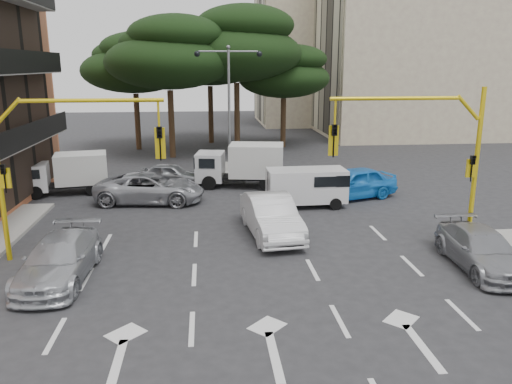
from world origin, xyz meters
TOP-DOWN VIEW (x-y plane):
  - ground at (0.00, 0.00)m, footprint 120.00×120.00m
  - median_strip at (0.00, 16.00)m, footprint 1.40×6.00m
  - apartment_beige_near at (19.95, 32.00)m, footprint 20.20×12.15m
  - apartment_beige_far at (12.95, 44.00)m, footprint 16.20×12.15m
  - pine_left_near at (-3.94, 21.96)m, footprint 9.15×9.15m
  - pine_center at (1.06, 23.96)m, footprint 9.98×9.98m
  - pine_left_far at (-6.94, 25.96)m, footprint 8.32×8.32m
  - pine_right at (5.06, 25.96)m, footprint 7.49×7.49m
  - pine_back at (-0.94, 28.96)m, footprint 9.15×9.15m
  - signal_mast_right at (6.80, 1.99)m, footprint 5.79×0.37m
  - signal_mast_left at (-6.80, 1.99)m, footprint 5.79×0.37m
  - street_lamp_center at (0.00, 16.00)m, footprint 4.16×0.36m
  - car_white_hatch at (1.05, 3.69)m, footprint 2.24×5.10m
  - car_blue_compact at (6.00, 9.00)m, footprint 5.15×3.40m
  - car_silver_wagon at (-6.30, 0.07)m, footprint 2.13×4.86m
  - car_silver_cross_a at (-4.36, 9.26)m, footprint 5.63×3.07m
  - car_silver_cross_b at (-3.56, 13.00)m, footprint 3.91×2.26m
  - car_silver_parked at (7.76, -0.38)m, footprint 2.07×4.65m
  - van_white at (3.33, 7.78)m, footprint 3.84×1.81m
  - box_truck_a at (-9.00, 11.49)m, footprint 4.68×2.64m
  - box_truck_b at (0.43, 12.21)m, footprint 5.25×2.86m

SIDE VIEW (x-z plane):
  - ground at x=0.00m, z-range 0.00..0.00m
  - median_strip at x=0.00m, z-range 0.00..0.15m
  - car_silver_cross_b at x=-3.56m, z-range 0.00..1.25m
  - car_silver_parked at x=7.76m, z-range 0.00..1.32m
  - car_silver_wagon at x=-6.30m, z-range 0.00..1.39m
  - car_silver_cross_a at x=-4.36m, z-range 0.00..1.50m
  - car_white_hatch at x=1.05m, z-range 0.00..1.63m
  - car_blue_compact at x=6.00m, z-range 0.00..1.63m
  - van_white at x=3.33m, z-range 0.00..1.90m
  - box_truck_a at x=-9.00m, z-range 0.00..2.17m
  - box_truck_b at x=0.43m, z-range 0.00..2.45m
  - signal_mast_right at x=6.80m, z-range 0.88..6.88m
  - signal_mast_left at x=-6.80m, z-range 0.88..6.88m
  - street_lamp_center at x=0.00m, z-range 1.54..9.31m
  - pine_right at x=5.06m, z-range 2.03..10.40m
  - pine_left_far at x=-6.94m, z-range 2.26..11.56m
  - pine_left_near at x=-3.94m, z-range 2.49..12.72m
  - pine_back at x=-0.94m, z-range 2.49..12.72m
  - pine_center at x=1.06m, z-range 2.72..13.88m
  - apartment_beige_far at x=12.95m, z-range 0.00..16.70m
  - apartment_beige_near at x=19.95m, z-range 0.00..18.70m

